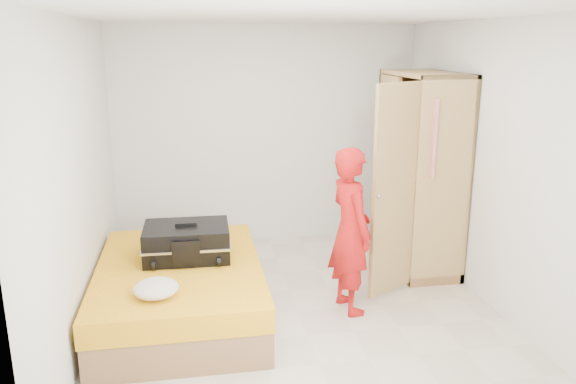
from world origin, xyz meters
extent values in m
plane|color=beige|center=(0.00, 0.00, 0.00)|extent=(4.00, 4.00, 0.00)
plane|color=white|center=(0.00, 0.00, 2.60)|extent=(4.00, 4.00, 0.00)
cube|color=white|center=(0.00, 2.00, 1.30)|extent=(3.60, 0.02, 2.60)
cube|color=white|center=(0.00, -2.00, 1.30)|extent=(3.60, 0.02, 2.60)
cube|color=white|center=(-1.80, 0.00, 1.30)|extent=(0.02, 4.00, 2.60)
cube|color=white|center=(1.80, 0.00, 1.30)|extent=(0.02, 4.00, 2.60)
cube|color=brown|center=(-1.05, 0.10, 0.15)|extent=(1.40, 2.00, 0.30)
cube|color=#FFB11A|center=(-1.05, 0.10, 0.40)|extent=(1.42, 2.02, 0.20)
cube|color=tan|center=(1.77, 0.90, 1.05)|extent=(0.04, 1.20, 2.10)
cube|color=tan|center=(1.50, 0.32, 1.05)|extent=(0.58, 0.04, 2.10)
cube|color=tan|center=(1.50, 1.48, 1.05)|extent=(0.58, 0.04, 2.10)
cube|color=tan|center=(1.50, 0.90, 2.08)|extent=(0.58, 1.20, 0.04)
cube|color=#AA7C49|center=(1.50, 0.90, 0.05)|extent=(0.58, 1.20, 0.10)
cube|color=tan|center=(1.23, 1.20, 1.05)|extent=(0.04, 0.59, 2.00)
cube|color=tan|center=(0.95, 0.19, 1.05)|extent=(0.53, 0.33, 2.00)
cylinder|color=#B2B2B7|center=(1.50, 0.90, 1.92)|extent=(0.02, 1.10, 0.02)
imported|color=red|center=(0.48, -0.02, 0.76)|extent=(0.46, 0.61, 1.52)
cube|color=black|center=(-0.98, 0.26, 0.65)|extent=(0.76, 0.55, 0.30)
cube|color=black|center=(-0.98, 0.26, 0.82)|extent=(0.19, 0.06, 0.03)
ellipsoid|color=beige|center=(-1.21, -0.53, 0.57)|extent=(0.35, 0.35, 0.13)
cube|color=beige|center=(-0.88, 0.95, 0.55)|extent=(0.57, 0.35, 0.10)
camera|label=1|loc=(-0.89, -4.61, 2.41)|focal=35.00mm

